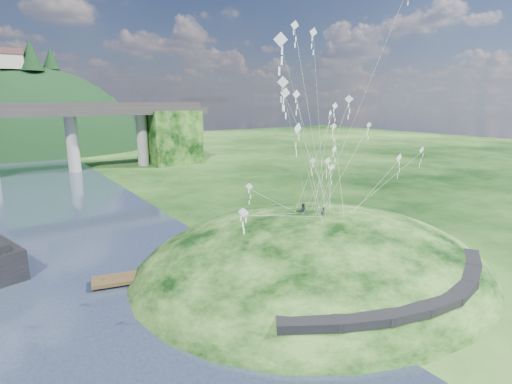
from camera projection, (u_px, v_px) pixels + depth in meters
ground at (257, 295)px, 32.61m from camera, size 320.00×320.00×0.00m
grass_hill at (313, 279)px, 38.94m from camera, size 36.00×32.00×13.00m
footpath at (420, 294)px, 28.37m from camera, size 22.29×5.84×0.83m
wooden_dock at (171, 272)px, 36.08m from camera, size 13.47×5.13×0.95m
kite_flyers at (308, 204)px, 38.45m from camera, size 1.41×2.84×1.62m
kite_swarm at (325, 121)px, 36.01m from camera, size 20.85×15.78×19.81m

